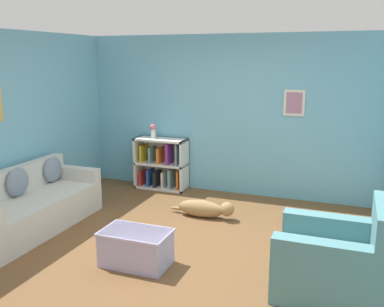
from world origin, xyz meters
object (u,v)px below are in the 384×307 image
recliner_chair (338,261)px  coffee_table (136,247)px  couch (29,206)px  dog (205,209)px  vase (153,130)px  bookshelf (162,165)px

recliner_chair → coffee_table: recliner_chair is taller
couch → dog: size_ratio=2.08×
couch → vase: bearing=72.0°
recliner_chair → dog: 2.36m
bookshelf → coffee_table: size_ratio=1.20×
bookshelf → vase: 0.62m
recliner_chair → vase: 4.08m
bookshelf → vase: (-0.14, -0.02, 0.60)m
coffee_table → vase: 2.98m
couch → coffee_table: size_ratio=2.70×
coffee_table → vase: size_ratio=3.02×
bookshelf → dog: size_ratio=0.92×
coffee_table → vase: bearing=111.7°
couch → dog: couch is taller
couch → dog: 2.38m
dog → vase: 1.90m
dog → couch: bearing=-149.4°
coffee_table → couch: bearing=167.3°
coffee_table → dog: 1.64m
bookshelf → recliner_chair: bearing=-40.0°
bookshelf → vase: size_ratio=3.62×
bookshelf → coffee_table: (0.92, -2.69, -0.21)m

